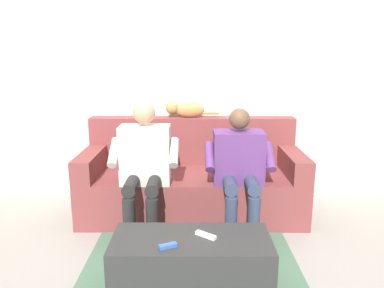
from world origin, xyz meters
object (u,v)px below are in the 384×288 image
at_px(cat_on_backrest, 185,109).
at_px(person_right_seated, 144,161).
at_px(remote_white, 206,235).
at_px(couch, 192,181).
at_px(coffee_table, 191,262).
at_px(person_left_seated, 239,164).
at_px(remote_blue, 168,246).

bearing_deg(cat_on_backrest, person_right_seated, 64.65).
bearing_deg(remote_white, couch, -48.66).
bearing_deg(coffee_table, cat_on_backrest, -87.10).
bearing_deg(person_right_seated, person_left_seated, -178.98).
height_order(couch, remote_blue, couch).
height_order(coffee_table, person_left_seated, person_left_seated).
distance_m(person_left_seated, cat_on_backrest, 0.90).
distance_m(person_left_seated, remote_white, 0.91).
bearing_deg(remote_white, person_left_seated, -73.57).
relative_size(person_left_seated, cat_on_backrest, 1.99).
distance_m(person_right_seated, remote_white, 0.98).
bearing_deg(person_right_seated, cat_on_backrest, -115.35).
height_order(person_right_seated, cat_on_backrest, person_right_seated).
distance_m(person_left_seated, person_right_seated, 0.80).
relative_size(person_right_seated, cat_on_backrest, 2.10).
bearing_deg(couch, remote_white, 94.36).
xyz_separation_m(couch, coffee_table, (0.00, 1.23, -0.13)).
height_order(couch, remote_white, couch).
relative_size(person_left_seated, person_right_seated, 0.95).
bearing_deg(person_left_seated, remote_white, 69.46).
distance_m(cat_on_backrest, remote_blue, 1.74).
height_order(person_left_seated, cat_on_backrest, person_left_seated).
bearing_deg(coffee_table, person_right_seated, -64.01).
xyz_separation_m(person_right_seated, cat_on_backrest, (-0.32, -0.68, 0.34)).
bearing_deg(remote_blue, person_right_seated, -99.64).
relative_size(remote_blue, remote_white, 0.76).
bearing_deg(cat_on_backrest, coffee_table, 92.90).
bearing_deg(remote_white, remote_blue, 67.58).
height_order(couch, cat_on_backrest, cat_on_backrest).
distance_m(person_right_seated, cat_on_backrest, 0.83).
xyz_separation_m(coffee_table, remote_white, (-0.09, -0.02, 0.19)).
relative_size(couch, person_right_seated, 1.83).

